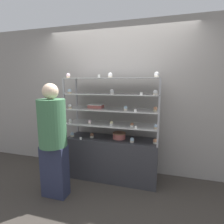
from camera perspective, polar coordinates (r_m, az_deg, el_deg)
ground_plane at (r=3.18m, az=0.00°, el=-20.50°), size 20.00×20.00×0.00m
back_wall at (r=3.12m, az=1.86°, el=4.19°), size 8.00×0.05×2.60m
display_base at (r=3.02m, az=0.00°, el=-14.83°), size 1.48×0.45×0.69m
display_riser_lower at (r=2.83m, az=0.00°, el=-4.17°), size 1.48×0.45×0.24m
display_riser_middle at (r=2.78m, az=0.00°, el=0.71°), size 1.48×0.45×0.24m
display_riser_upper at (r=2.76m, az=0.00°, el=5.73°), size 1.48×0.45×0.24m
display_riser_top at (r=2.75m, az=0.00°, el=10.80°), size 1.48×0.45×0.24m
layer_cake_centerpiece at (r=2.88m, az=2.34°, el=-7.68°), size 0.21×0.21×0.10m
sheet_cake_frosted at (r=2.92m, az=-5.27°, el=1.96°), size 0.24×0.17×0.06m
cupcake_0 at (r=3.05m, az=-12.85°, el=-7.17°), size 0.06×0.06×0.08m
cupcake_1 at (r=2.95m, az=-6.58°, el=-7.58°), size 0.06×0.06×0.08m
cupcake_2 at (r=2.72m, az=6.57°, el=-9.05°), size 0.06×0.06×0.08m
cupcake_3 at (r=2.72m, az=13.90°, el=-9.26°), size 0.06×0.06×0.08m
price_tag_0 at (r=2.86m, az=-10.17°, el=-8.49°), size 0.04×0.00×0.04m
cupcake_4 at (r=2.99m, az=-13.47°, el=-2.82°), size 0.05×0.05×0.07m
cupcake_5 at (r=2.85m, az=-7.27°, el=-3.22°), size 0.05×0.05×0.07m
cupcake_6 at (r=2.76m, az=-0.17°, el=-3.60°), size 0.05×0.05×0.07m
cupcake_7 at (r=2.65m, az=6.56°, el=-4.19°), size 0.05×0.05×0.07m
cupcake_8 at (r=2.61m, az=14.14°, el=-4.64°), size 0.05×0.05×0.07m
price_tag_1 at (r=2.54m, az=7.79°, el=-5.01°), size 0.04×0.00×0.04m
cupcake_9 at (r=2.93m, az=-13.57°, el=1.82°), size 0.05×0.05×0.07m
cupcake_10 at (r=2.64m, az=4.44°, el=1.24°), size 0.05×0.05×0.07m
cupcake_11 at (r=2.62m, az=13.97°, el=0.93°), size 0.05×0.05×0.07m
price_tag_2 at (r=2.50m, az=7.61°, el=0.43°), size 0.04×0.00×0.04m
cupcake_12 at (r=2.90m, az=-13.68°, el=6.58°), size 0.06×0.06×0.07m
cupcake_13 at (r=2.71m, az=0.01°, el=6.65°), size 0.06×0.06×0.07m
cupcake_14 at (r=2.56m, az=13.97°, el=6.20°), size 0.06×0.06×0.07m
price_tag_3 at (r=2.46m, az=9.52°, el=5.97°), size 0.04×0.00×0.04m
cupcake_15 at (r=2.91m, az=-14.13°, el=11.42°), size 0.06×0.06×0.08m
cupcake_16 at (r=2.66m, az=-0.68°, el=11.91°), size 0.06×0.06×0.08m
cupcake_17 at (r=2.55m, az=14.35°, el=11.72°), size 0.06×0.06×0.08m
price_tag_4 at (r=2.60m, az=-4.29°, el=11.63°), size 0.04×0.00×0.04m
customer_figure at (r=2.53m, az=-18.70°, el=-8.08°), size 0.37×0.37×1.59m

